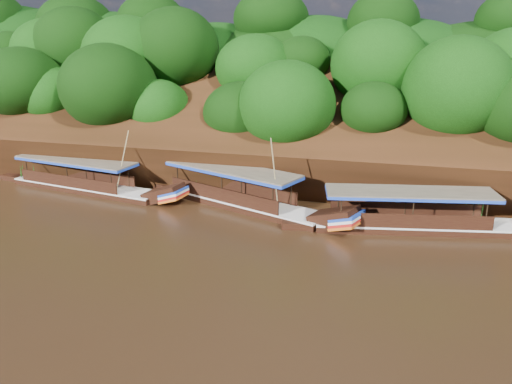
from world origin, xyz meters
TOP-DOWN VIEW (x-y plane):
  - ground at (0.00, 0.00)m, footprint 160.00×160.00m
  - riverbank at (-0.01, 22.73)m, footprint 120.00×30.06m
  - boat_0 at (11.46, 6.36)m, footprint 15.87×4.84m
  - boat_1 at (-0.85, 7.27)m, footprint 15.52×7.93m
  - boat_2 at (-13.76, 7.99)m, footprint 15.76×4.70m
  - reeds at (-3.00, 9.52)m, footprint 51.00×2.52m

SIDE VIEW (x-z plane):
  - ground at x=0.00m, z-range 0.00..0.00m
  - boat_2 at x=-13.76m, z-range -2.25..3.36m
  - boat_0 at x=11.46m, z-range -2.73..3.88m
  - boat_1 at x=-0.85m, z-range -2.48..3.71m
  - reeds at x=-3.00m, z-range -0.08..1.90m
  - riverbank at x=-0.01m, z-range -7.81..11.59m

